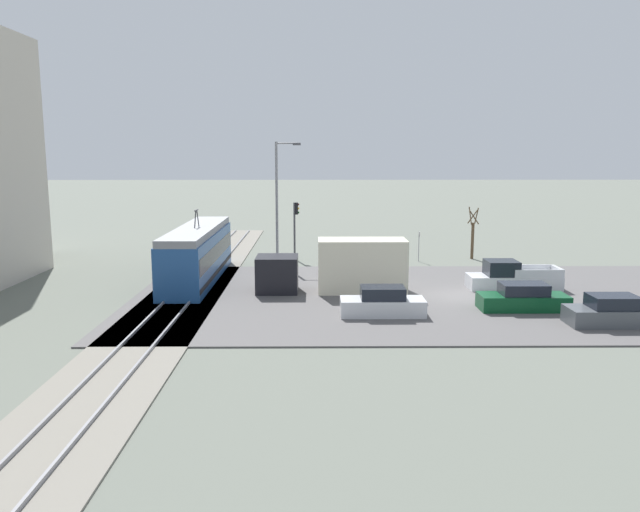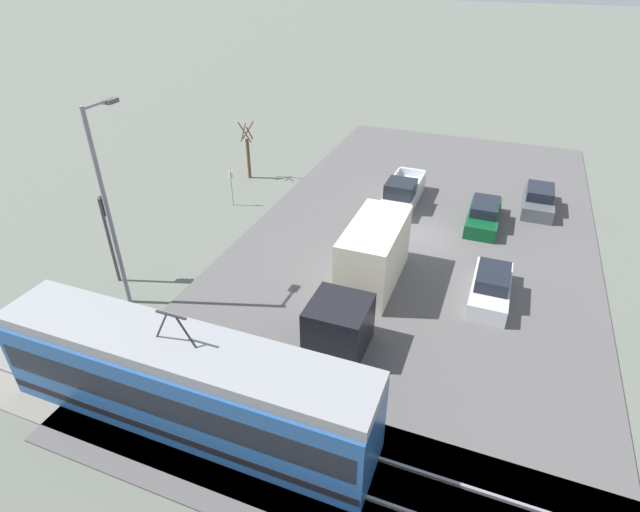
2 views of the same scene
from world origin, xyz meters
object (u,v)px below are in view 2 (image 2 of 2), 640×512
at_px(sedan_car_1, 484,215).
at_px(street_tree, 248,153).
at_px(sedan_car_0, 491,287).
at_px(no_parking_sign, 231,185).
at_px(box_truck, 366,269).
at_px(sedan_car_2, 538,200).
at_px(street_lamp_near_crossing, 108,200).
at_px(traffic_light_pole, 108,228).
at_px(light_rail_tram, 184,383).
at_px(pickup_truck, 402,194).

relative_size(sedan_car_1, street_tree, 1.13).
relative_size(sedan_car_0, no_parking_sign, 1.86).
bearing_deg(box_truck, sedan_car_0, -161.31).
distance_m(sedan_car_2, street_lamp_near_crossing, 25.37).
relative_size(traffic_light_pole, no_parking_sign, 1.94).
distance_m(light_rail_tram, pickup_truck, 20.30).
bearing_deg(traffic_light_pole, box_truck, -165.35).
xyz_separation_m(sedan_car_2, no_parking_sign, (18.60, 6.46, 0.74)).
height_order(box_truck, sedan_car_1, box_truck).
bearing_deg(street_lamp_near_crossing, street_tree, -83.22).
bearing_deg(sedan_car_2, street_tree, 5.68).
bearing_deg(traffic_light_pole, no_parking_sign, -96.12).
relative_size(pickup_truck, street_tree, 1.35).
bearing_deg(street_lamp_near_crossing, sedan_car_2, -135.96).
bearing_deg(sedan_car_0, light_rail_tram, -129.35).
bearing_deg(light_rail_tram, traffic_light_pole, -36.69).
height_order(sedan_car_1, no_parking_sign, no_parking_sign).
xyz_separation_m(sedan_car_1, sedan_car_2, (-3.04, -3.40, 0.02)).
relative_size(sedan_car_2, street_tree, 1.05).
relative_size(light_rail_tram, street_tree, 3.23).
distance_m(pickup_truck, sedan_car_0, 10.80).
distance_m(traffic_light_pole, no_parking_sign, 9.89).
bearing_deg(sedan_car_2, box_truck, 59.73).
bearing_deg(pickup_truck, box_truck, 93.82).
distance_m(pickup_truck, traffic_light_pole, 18.00).
bearing_deg(sedan_car_2, light_rail_tram, 63.37).
height_order(sedan_car_0, no_parking_sign, no_parking_sign).
xyz_separation_m(sedan_car_0, street_tree, (17.79, -9.15, 1.19)).
height_order(traffic_light_pole, street_tree, traffic_light_pole).
bearing_deg(sedan_car_0, street_tree, 152.79).
relative_size(light_rail_tram, pickup_truck, 2.39).
height_order(sedan_car_2, street_tree, street_tree).
bearing_deg(traffic_light_pole, sedan_car_0, -164.04).
xyz_separation_m(pickup_truck, street_lamp_near_crossing, (9.63, 14.98, 4.53)).
height_order(pickup_truck, traffic_light_pole, traffic_light_pole).
distance_m(sedan_car_1, sedan_car_2, 4.56).
relative_size(pickup_truck, sedan_car_1, 1.20).
bearing_deg(traffic_light_pole, sedan_car_2, -140.54).
height_order(sedan_car_2, traffic_light_pole, traffic_light_pole).
distance_m(traffic_light_pole, street_lamp_near_crossing, 3.08).
relative_size(sedan_car_0, street_tree, 1.05).
height_order(sedan_car_0, sedan_car_1, sedan_car_0).
xyz_separation_m(light_rail_tram, box_truck, (-3.65, -9.40, -0.24)).
distance_m(pickup_truck, sedan_car_1, 5.37).
xyz_separation_m(traffic_light_pole, street_tree, (0.13, -14.20, -1.10)).
relative_size(traffic_light_pole, street_tree, 1.10).
height_order(pickup_truck, street_lamp_near_crossing, street_lamp_near_crossing).
bearing_deg(pickup_truck, sedan_car_1, 168.91).
bearing_deg(traffic_light_pole, street_tree, -89.48).
bearing_deg(box_truck, street_tree, -42.24).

